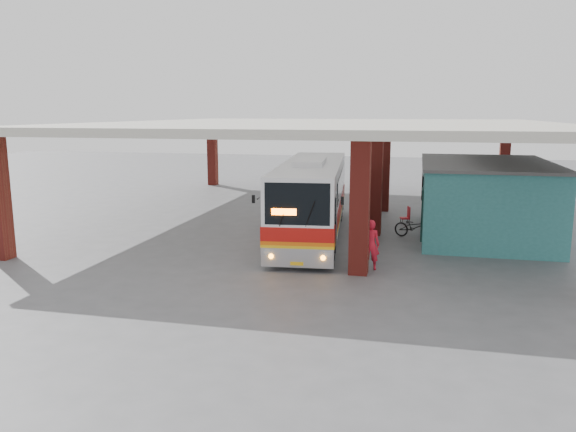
% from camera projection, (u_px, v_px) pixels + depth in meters
% --- Properties ---
extents(ground, '(90.00, 90.00, 0.00)m').
position_uv_depth(ground, '(289.00, 247.00, 21.67)').
color(ground, '#515154').
rests_on(ground, ground).
extents(brick_columns, '(20.10, 21.60, 4.35)m').
position_uv_depth(brick_columns, '(344.00, 177.00, 25.74)').
color(brick_columns, maroon).
rests_on(brick_columns, ground).
extents(canopy_roof, '(21.00, 23.00, 0.30)m').
position_uv_depth(canopy_roof, '(330.00, 125.00, 26.95)').
color(canopy_roof, beige).
rests_on(canopy_roof, brick_columns).
extents(shop_building, '(5.20, 8.20, 3.11)m').
position_uv_depth(shop_building, '(484.00, 198.00, 23.53)').
color(shop_building, '#2E7472').
rests_on(shop_building, ground).
extents(coach_bus, '(3.52, 11.50, 3.30)m').
position_uv_depth(coach_bus, '(312.00, 197.00, 23.30)').
color(coach_bus, white).
rests_on(coach_bus, ground).
extents(motorcycle, '(1.87, 1.28, 0.93)m').
position_uv_depth(motorcycle, '(415.00, 227.00, 23.08)').
color(motorcycle, black).
rests_on(motorcycle, ground).
extents(pedestrian, '(0.62, 0.41, 1.68)m').
position_uv_depth(pedestrian, '(370.00, 245.00, 18.46)').
color(pedestrian, red).
rests_on(pedestrian, ground).
extents(red_chair, '(0.50, 0.50, 0.77)m').
position_uv_depth(red_chair, '(407.00, 215.00, 26.31)').
color(red_chair, red).
rests_on(red_chair, ground).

